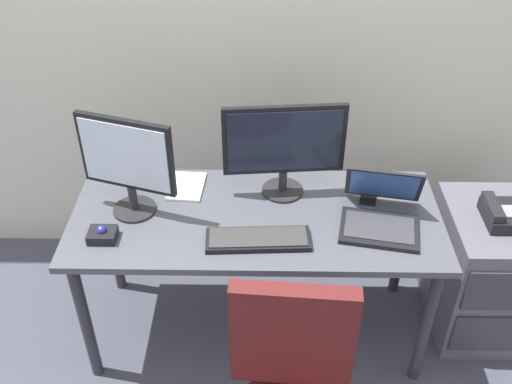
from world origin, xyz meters
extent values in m
plane|color=#464755|center=(0.00, 0.00, 0.00)|extent=(8.00, 8.00, 0.00)
cube|color=#4B4D56|center=(0.00, 0.00, 0.69)|extent=(1.54, 0.65, 0.03)
cylinder|color=#2D2D33|center=(-0.71, -0.27, 0.34)|extent=(0.05, 0.05, 0.67)
cylinder|color=#2D2D33|center=(0.71, -0.27, 0.34)|extent=(0.05, 0.05, 0.67)
cylinder|color=#2D2D33|center=(-0.71, 0.27, 0.34)|extent=(0.05, 0.05, 0.67)
cylinder|color=#2D2D33|center=(0.71, 0.27, 0.34)|extent=(0.05, 0.05, 0.67)
cube|color=#5E5966|center=(1.06, 0.08, 0.32)|extent=(0.42, 0.52, 0.63)
cube|color=#38383D|center=(1.06, -0.19, 0.46)|extent=(0.38, 0.01, 0.22)
cube|color=#38383D|center=(1.06, -0.19, 0.19)|extent=(0.38, 0.01, 0.22)
cube|color=black|center=(1.06, 0.06, 0.66)|extent=(0.17, 0.20, 0.06)
cube|color=black|center=(1.00, 0.06, 0.71)|extent=(0.05, 0.18, 0.04)
cube|color=gray|center=(1.08, 0.05, 0.69)|extent=(0.07, 0.08, 0.01)
cube|color=#551C1C|center=(0.13, -0.67, 0.76)|extent=(0.40, 0.09, 0.42)
cylinder|color=#262628|center=(0.11, 0.17, 0.71)|extent=(0.18, 0.18, 0.01)
cylinder|color=#262628|center=(0.11, 0.17, 0.76)|extent=(0.04, 0.04, 0.10)
cube|color=black|center=(0.11, 0.17, 0.97)|extent=(0.51, 0.07, 0.31)
cube|color=#1E2333|center=(0.11, 0.15, 0.97)|extent=(0.47, 0.05, 0.27)
cylinder|color=#262628|center=(-0.51, 0.02, 0.71)|extent=(0.18, 0.18, 0.01)
cylinder|color=#262628|center=(-0.51, 0.02, 0.77)|extent=(0.04, 0.04, 0.11)
cube|color=black|center=(-0.51, 0.02, 0.98)|extent=(0.39, 0.14, 0.31)
cube|color=silver|center=(-0.51, 0.01, 0.98)|extent=(0.35, 0.12, 0.28)
cube|color=black|center=(0.01, -0.17, 0.71)|extent=(0.42, 0.16, 0.02)
cube|color=#353535|center=(0.01, -0.17, 0.73)|extent=(0.39, 0.13, 0.01)
cube|color=black|center=(0.49, -0.10, 0.71)|extent=(0.35, 0.27, 0.02)
cube|color=#38383D|center=(0.49, -0.10, 0.72)|extent=(0.30, 0.21, 0.00)
cube|color=black|center=(0.52, 0.06, 0.82)|extent=(0.32, 0.17, 0.20)
cube|color=#335999|center=(0.52, 0.06, 0.82)|extent=(0.29, 0.14, 0.17)
cube|color=black|center=(-0.60, -0.16, 0.72)|extent=(0.11, 0.09, 0.04)
sphere|color=navy|center=(-0.60, -0.16, 0.75)|extent=(0.04, 0.04, 0.04)
cylinder|color=#2A5081|center=(-0.54, 0.22, 0.75)|extent=(0.08, 0.08, 0.10)
torus|color=#30578B|center=(-0.49, 0.22, 0.76)|extent=(0.01, 0.07, 0.07)
cube|color=white|center=(-0.31, 0.19, 0.71)|extent=(0.16, 0.22, 0.01)
cube|color=black|center=(0.49, 0.14, 0.71)|extent=(0.10, 0.15, 0.01)
camera|label=1|loc=(0.03, -1.89, 2.24)|focal=41.25mm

